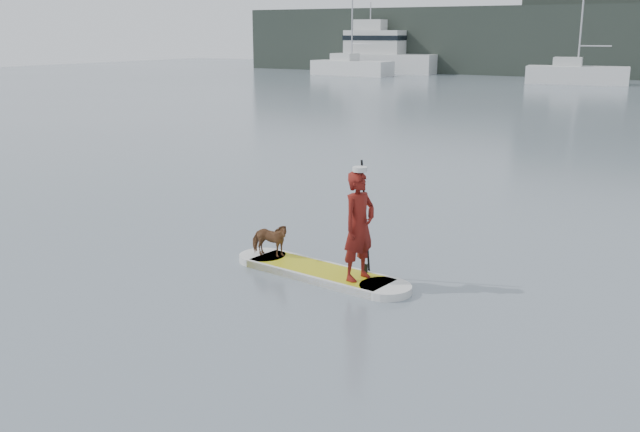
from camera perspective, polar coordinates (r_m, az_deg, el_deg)
The scene contains 10 objects.
ground at distance 13.74m, azimuth 22.56°, elevation -2.75°, with size 140.00×140.00×0.00m, color slate.
paddleboard at distance 11.51m, azimuth -0.00°, elevation -4.53°, with size 3.28×1.08×0.12m.
paddler at distance 10.82m, azimuth 3.14°, elevation -0.81°, with size 0.61×0.40×1.68m, color maroon.
white_cap at distance 10.62m, azimuth 3.21°, elevation 3.76°, with size 0.22×0.22×0.07m, color silver.
dog at distance 12.06m, azimuth -4.07°, elevation -1.90°, with size 0.32×0.69×0.59m, color #58321E.
paddle at distance 11.16m, azimuth 3.65°, elevation -1.22°, with size 0.10×0.30×2.00m.
sailboat_a at distance 65.10m, azimuth 2.50°, elevation 11.85°, with size 7.65×2.96×10.86m.
sailboat_c at distance 57.56m, azimuth 19.81°, elevation 10.68°, with size 7.53×3.53×10.39m.
motor_yacht_b at distance 68.98m, azimuth 4.83°, elevation 12.84°, with size 10.06×4.24×6.46m.
shore_building_west at distance 68.11m, azimuth 22.06°, elevation 14.11°, with size 14.00×4.00×9.00m, color #212A24.
Camera 1 is at (1.80, -13.07, 3.82)m, focal length 40.00 mm.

